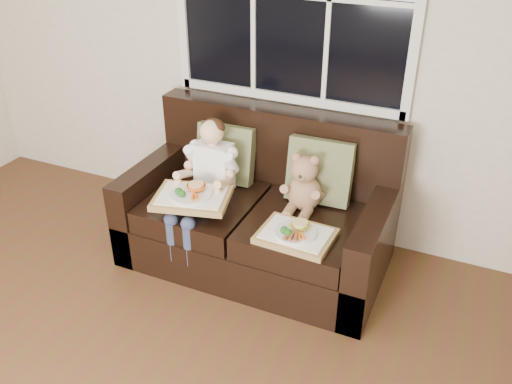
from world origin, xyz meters
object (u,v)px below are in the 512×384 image
at_px(loveseat, 260,217).
at_px(tray_right, 296,234).
at_px(tray_left, 192,196).
at_px(child, 207,173).
at_px(teddy_bear, 304,186).

xyz_separation_m(loveseat, tray_right, (0.37, -0.33, 0.17)).
distance_m(tray_left, tray_right, 0.69).
bearing_deg(loveseat, child, -160.45).
bearing_deg(teddy_bear, tray_right, -79.18).
xyz_separation_m(child, tray_left, (0.02, -0.22, -0.05)).
height_order(loveseat, child, same).
bearing_deg(teddy_bear, child, -171.15).
bearing_deg(child, loveseat, 19.55).
distance_m(child, tray_right, 0.75).
distance_m(teddy_bear, tray_right, 0.37).
relative_size(child, tray_left, 1.49).
height_order(tray_left, tray_right, tray_left).
xyz_separation_m(loveseat, child, (-0.32, -0.12, 0.32)).
bearing_deg(tray_left, child, 79.76).
xyz_separation_m(teddy_bear, tray_left, (-0.60, -0.35, -0.03)).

